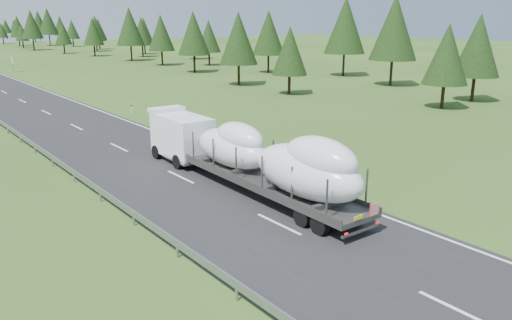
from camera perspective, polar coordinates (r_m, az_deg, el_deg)
ground at (r=23.17m, az=2.61°, el=-7.37°), size 400.00×400.00×0.00m
highway_sign at (r=98.65m, az=-26.07°, el=10.07°), size 0.08×0.90×2.60m
tree_line_right at (r=133.59m, az=-14.98°, el=14.38°), size 27.35×310.76×12.51m
boat_truck at (r=26.89m, az=-0.61°, el=0.71°), size 2.84×18.01×4.02m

